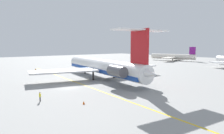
% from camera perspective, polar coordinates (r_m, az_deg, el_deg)
% --- Properties ---
extents(ground, '(285.59, 285.59, 0.00)m').
position_cam_1_polar(ground, '(48.80, -12.08, -5.73)').
color(ground, gray).
extents(main_jetliner, '(46.47, 41.18, 13.55)m').
position_cam_1_polar(main_jetliner, '(59.34, -2.35, 0.12)').
color(main_jetliner, white).
rests_on(main_jetliner, ground).
extents(airliner_far_left, '(29.42, 29.47, 8.96)m').
position_cam_1_polar(airliner_far_left, '(137.49, 16.46, 2.86)').
color(airliner_far_left, silver).
rests_on(airliner_far_left, ground).
extents(ground_crew_near_nose, '(0.26, 0.42, 1.66)m').
position_cam_1_polar(ground_crew_near_nose, '(77.15, -20.79, -0.86)').
color(ground_crew_near_nose, black).
rests_on(ground_crew_near_nose, ground).
extents(ground_crew_near_tail, '(0.41, 0.27, 1.71)m').
position_cam_1_polar(ground_crew_near_tail, '(38.18, -19.68, -7.61)').
color(ground_crew_near_tail, black).
rests_on(ground_crew_near_tail, ground).
extents(ground_crew_portside, '(0.33, 0.35, 1.76)m').
position_cam_1_polar(ground_crew_portside, '(85.54, 7.38, 0.19)').
color(ground_crew_portside, black).
rests_on(ground_crew_portside, ground).
extents(safety_cone_nose, '(0.40, 0.40, 0.55)m').
position_cam_1_polar(safety_cone_nose, '(35.00, -7.98, -9.93)').
color(safety_cone_nose, '#EA590F').
rests_on(safety_cone_nose, ground).
extents(taxiway_centreline, '(81.70, 7.12, 0.01)m').
position_cam_1_polar(taxiway_centreline, '(56.19, -10.46, -4.13)').
color(taxiway_centreline, gold).
rests_on(taxiway_centreline, ground).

